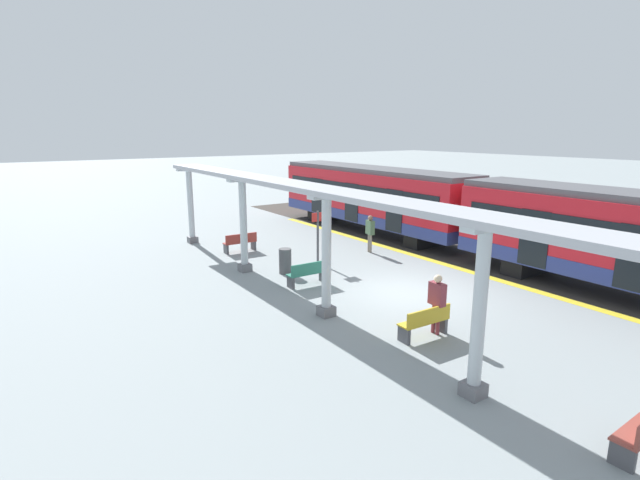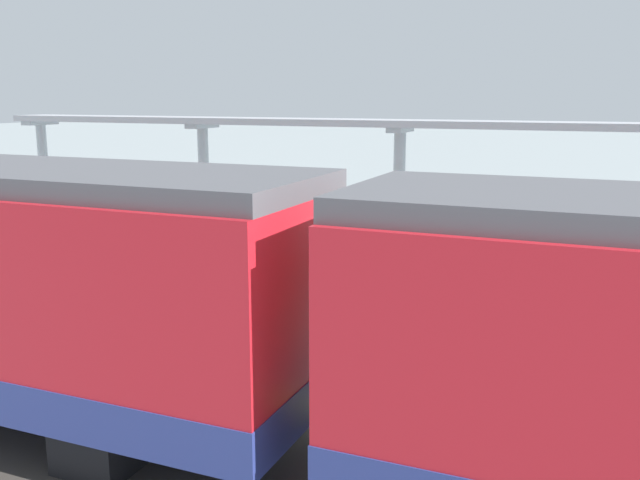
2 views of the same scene
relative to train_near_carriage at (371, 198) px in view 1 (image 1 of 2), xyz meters
name	(u,v)px [view 1 (image 1 of 2)]	position (x,y,z in m)	size (l,w,h in m)	color
ground_plane	(408,293)	(5.54, 8.68, -1.83)	(176.00, 176.00, 0.00)	gray
tactile_edge_strip	(479,274)	(1.79, 8.68, -1.83)	(0.39, 28.64, 0.01)	gold
trackbed	(508,267)	(-0.01, 8.68, -1.83)	(3.20, 40.64, 0.01)	#38332D
train_near_carriage	(371,198)	(0.00, 0.00, 0.00)	(2.65, 13.16, 3.48)	red
canopy_pillar_nearest	(191,205)	(9.05, -2.74, 0.02)	(1.10, 0.44, 3.64)	slate
canopy_pillar_second	(243,225)	(9.05, 3.23, 0.02)	(1.10, 0.44, 3.64)	slate
canopy_pillar_third	(326,256)	(9.05, 8.82, 0.02)	(1.10, 0.44, 3.64)	slate
canopy_pillar_fourth	(479,312)	(9.05, 14.16, 0.02)	(1.10, 0.44, 3.64)	slate
canopy_beam	(319,190)	(9.05, 8.46, 1.89)	(1.20, 23.19, 0.16)	#A8AAB2
bench_near_end	(240,242)	(7.88, 0.32, -1.39)	(1.51, 0.47, 0.86)	#9E322A
bench_mid_platform	(425,322)	(7.75, 11.56, -1.39)	(1.51, 0.49, 0.86)	gold
bench_far_end	(308,273)	(7.94, 6.10, -1.39)	(1.51, 0.48, 0.86)	#2B7962
trash_bin	(285,261)	(7.87, 4.36, -1.34)	(0.48, 0.48, 0.98)	#4A4A4E
platform_info_sign	(318,232)	(6.03, 3.86, -0.50)	(0.56, 0.10, 2.20)	#4C4C51
passenger_waiting_near_edge	(370,229)	(3.06, 3.65, -0.77)	(0.32, 0.52, 1.69)	gray
passenger_by_the_benches	(437,297)	(7.31, 11.52, -0.79)	(0.24, 0.49, 1.66)	brown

